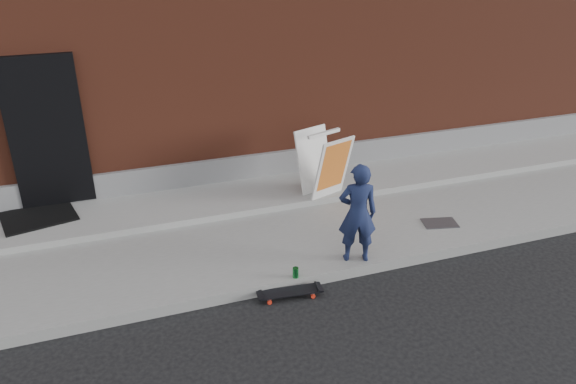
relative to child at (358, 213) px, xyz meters
name	(u,v)px	position (x,y,z in m)	size (l,w,h in m)	color
ground	(282,292)	(-1.08, -0.20, -0.83)	(80.00, 80.00, 0.00)	black
sidewalk	(250,231)	(-1.08, 1.30, -0.75)	(20.00, 3.00, 0.15)	gray
apron	(234,197)	(-1.08, 2.20, -0.63)	(20.00, 1.20, 0.10)	gray
building	(177,9)	(-1.08, 6.79, 1.67)	(20.00, 8.10, 5.00)	maroon
child	(358,213)	(0.00, 0.00, 0.00)	(0.49, 0.32, 1.35)	#172042
skateboard	(290,292)	(-1.02, -0.32, -0.75)	(0.80, 0.28, 0.09)	red
pizza_sign	(324,164)	(0.28, 1.78, -0.06)	(0.81, 0.89, 1.03)	silver
soda_can	(296,273)	(-0.89, -0.15, -0.61)	(0.07, 0.07, 0.14)	#1B8B37
doormat	(39,216)	(-3.98, 2.40, -0.56)	(0.99, 0.80, 0.03)	black
utility_plate	(440,223)	(1.59, 0.46, -0.67)	(0.50, 0.32, 0.01)	#4F4F53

